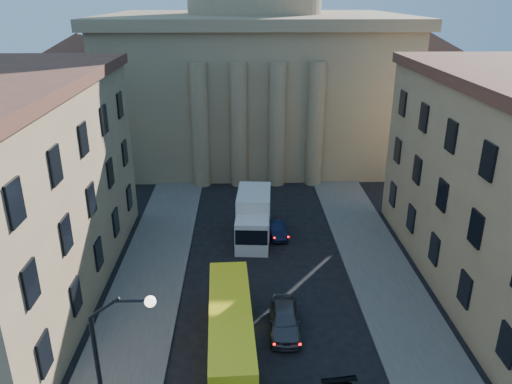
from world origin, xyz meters
TOP-DOWN VIEW (x-y plane):
  - sidewalk_left at (-8.50, 18.00)m, footprint 5.00×60.00m
  - sidewalk_right at (8.50, 18.00)m, footprint 5.00×60.00m
  - church at (0.00, 55.47)m, footprint 68.02×28.76m
  - building_left at (-17.00, 22.00)m, footprint 11.60×26.60m
  - street_lamp at (-6.97, 8.00)m, footprint 2.62×0.44m
  - car_right_far at (0.80, 17.44)m, footprint 2.02×4.67m
  - car_right_distant at (1.20, 30.39)m, footprint 1.73×3.94m
  - city_bus at (-2.45, 15.49)m, footprint 2.88×10.57m
  - box_truck at (-0.79, 30.09)m, footprint 3.18×7.06m

SIDE VIEW (x-z plane):
  - sidewalk_left at x=-8.50m, z-range 0.00..0.15m
  - sidewalk_right at x=8.50m, z-range 0.00..0.15m
  - car_right_distant at x=1.20m, z-range 0.00..1.26m
  - car_right_far at x=0.80m, z-range 0.00..1.57m
  - city_bus at x=-2.45m, z-range 0.11..3.06m
  - box_truck at x=-0.79m, z-range -0.10..3.69m
  - street_lamp at x=-6.97m, z-range 0.87..9.70m
  - building_left at x=-17.00m, z-range 0.07..14.77m
  - church at x=0.00m, z-range -6.42..30.18m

